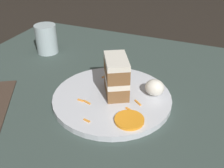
# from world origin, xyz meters

# --- Properties ---
(ground_plane) EXTENTS (6.00, 6.00, 0.00)m
(ground_plane) POSITION_xyz_m (0.00, 0.00, 0.00)
(ground_plane) COLOR black
(ground_plane) RESTS_ON ground
(dining_table) EXTENTS (0.97, 0.87, 0.02)m
(dining_table) POSITION_xyz_m (0.00, 0.00, 0.01)
(dining_table) COLOR #384742
(dining_table) RESTS_ON ground
(plate) EXTENTS (0.30, 0.30, 0.01)m
(plate) POSITION_xyz_m (0.04, -0.02, 0.03)
(plate) COLOR silver
(plate) RESTS_ON dining_table
(cake_slice) EXTENTS (0.09, 0.11, 0.10)m
(cake_slice) POSITION_xyz_m (0.04, -0.00, 0.09)
(cake_slice) COLOR brown
(cake_slice) RESTS_ON plate
(cream_dollop) EXTENTS (0.05, 0.04, 0.04)m
(cream_dollop) POSITION_xyz_m (0.13, 0.03, 0.06)
(cream_dollop) COLOR white
(cream_dollop) RESTS_ON plate
(orange_garnish) EXTENTS (0.07, 0.07, 0.01)m
(orange_garnish) POSITION_xyz_m (0.11, -0.09, 0.04)
(orange_garnish) COLOR orange
(orange_garnish) RESTS_ON plate
(carrot_shreds_scatter) EXTENTS (0.15, 0.21, 0.00)m
(carrot_shreds_scatter) POSITION_xyz_m (0.03, -0.04, 0.04)
(carrot_shreds_scatter) COLOR orange
(carrot_shreds_scatter) RESTS_ON plate
(drinking_glass) EXTENTS (0.07, 0.07, 0.10)m
(drinking_glass) POSITION_xyz_m (-0.28, 0.17, 0.07)
(drinking_glass) COLOR silver
(drinking_glass) RESTS_ON dining_table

